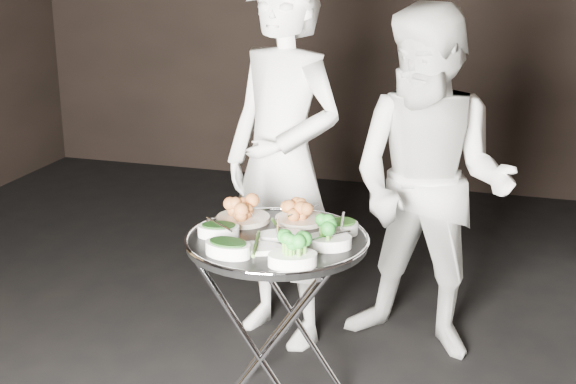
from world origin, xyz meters
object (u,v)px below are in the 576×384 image
(serving_tray, at_px, (277,240))
(waiter_right, at_px, (430,186))
(tray_stand, at_px, (277,322))
(waiter_left, at_px, (283,164))

(serving_tray, xyz_separation_m, waiter_right, (0.49, 0.80, 0.03))
(tray_stand, relative_size, waiter_left, 0.44)
(tray_stand, bearing_deg, waiter_left, 105.38)
(serving_tray, height_order, waiter_left, waiter_left)
(waiter_right, bearing_deg, tray_stand, -109.35)
(serving_tray, height_order, waiter_right, waiter_right)
(waiter_right, bearing_deg, serving_tray, -109.35)
(tray_stand, height_order, serving_tray, serving_tray)
(serving_tray, bearing_deg, tray_stand, -90.00)
(tray_stand, xyz_separation_m, waiter_left, (-0.20, 0.74, 0.45))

